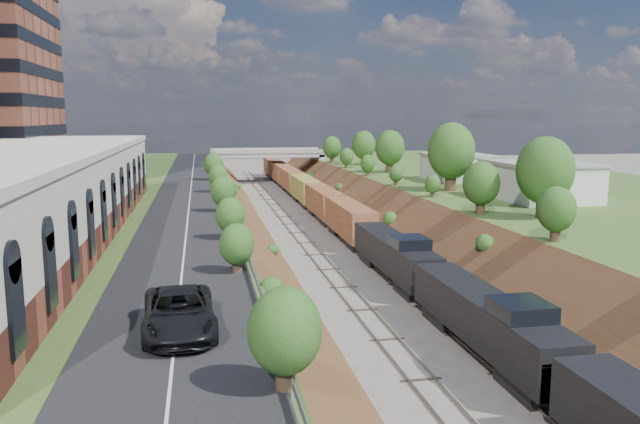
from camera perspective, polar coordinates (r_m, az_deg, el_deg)
The scene contains 16 objects.
platform_left at distance 75.69m, azimuth -25.11°, elevation -1.12°, with size 44.00×180.00×5.00m, color #3E5C25.
platform_right at distance 87.23m, azimuth 22.01°, elevation 0.28°, with size 44.00×180.00×5.00m, color #3E5C25.
embankment_left at distance 73.85m, azimuth -8.19°, elevation -2.57°, with size 7.07×180.00×7.07m, color brown.
embankment_right at distance 77.97m, azimuth 8.18°, elevation -1.97°, with size 7.07×180.00×7.07m, color brown.
rail_left_track at distance 74.67m, azimuth -1.74°, elevation -2.29°, with size 1.58×180.00×0.18m, color gray.
rail_right_track at distance 75.65m, azimuth 2.15°, elevation -2.15°, with size 1.58×180.00×0.18m, color gray.
road at distance 72.96m, azimuth -11.81°, elevation 1.21°, with size 8.00×180.00×0.10m, color black.
guardrail at distance 72.75m, azimuth -8.60°, elevation 1.67°, with size 0.10×171.00×0.70m.
commercial_building at distance 52.53m, azimuth -26.02°, elevation 1.41°, with size 14.30×62.30×7.00m.
overpass at distance 135.43m, azimuth -4.87°, elevation 4.74°, with size 24.50×8.30×7.40m.
white_building_near at distance 74.97m, azimuth 19.40°, elevation 2.60°, with size 9.00×12.00×4.00m, color silver.
white_building_far at distance 94.34m, azimuth 12.41°, elevation 3.95°, with size 8.00×10.00×3.60m, color silver.
tree_right_large at distance 61.17m, azimuth 19.89°, elevation 3.53°, with size 5.25×5.25×7.61m.
tree_left_crest at distance 33.27m, azimuth -6.45°, elevation -4.13°, with size 2.45×2.45×3.55m.
freight_train at distance 86.25m, azimuth 0.45°, elevation 0.85°, with size 2.89×147.78×4.55m.
suv at distance 28.08m, azimuth -12.75°, elevation -8.91°, with size 3.04×6.60×1.83m, color black.
Camera 1 is at (-14.24, -12.34, 14.46)m, focal length 35.00 mm.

